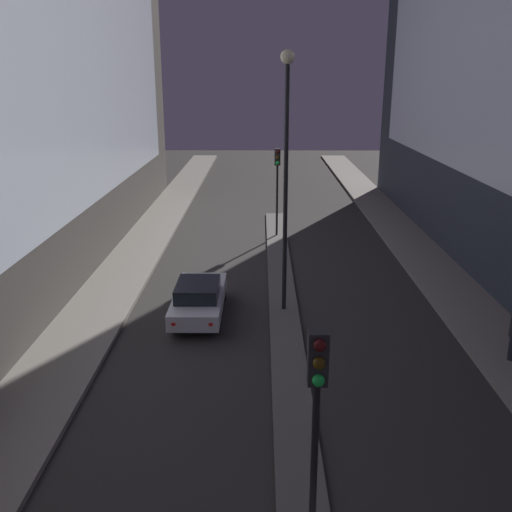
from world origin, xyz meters
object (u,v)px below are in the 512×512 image
traffic_light_mid (277,173)px  car_left_lane (199,298)px  traffic_light_near (316,406)px  street_lamp (286,147)px

traffic_light_mid → car_left_lane: 11.99m
traffic_light_near → car_left_lane: bearing=105.0°
traffic_light_near → street_lamp: bearing=90.0°
traffic_light_mid → traffic_light_near: bearing=-90.0°
street_lamp → car_left_lane: street_lamp is taller
traffic_light_near → car_left_lane: traffic_light_near is taller
traffic_light_mid → street_lamp: 11.06m
car_left_lane → traffic_light_mid: bearing=73.9°
traffic_light_mid → car_left_lane: (-3.23, -11.17, -2.94)m
traffic_light_near → street_lamp: street_lamp is taller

